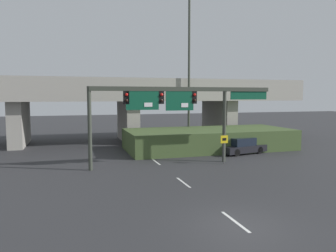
% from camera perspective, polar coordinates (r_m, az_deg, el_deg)
% --- Properties ---
extents(ground_plane, '(160.00, 160.00, 0.00)m').
position_cam_1_polar(ground_plane, '(14.31, 12.32, -16.44)').
color(ground_plane, '#2D2D30').
extents(lane_markings, '(0.14, 28.43, 0.01)m').
position_cam_1_polar(lane_markings, '(26.33, -2.09, -6.25)').
color(lane_markings, silver).
rests_on(lane_markings, ground).
extents(signal_gantry, '(14.38, 0.44, 5.93)m').
position_cam_1_polar(signal_gantry, '(24.65, 1.29, 4.17)').
color(signal_gantry, '#383D33').
rests_on(signal_gantry, ground).
extents(speed_limit_sign, '(0.60, 0.11, 2.28)m').
position_cam_1_polar(speed_limit_sign, '(25.61, 9.73, -3.27)').
color(speed_limit_sign, '#4C4C4C').
rests_on(speed_limit_sign, ground).
extents(highway_light_pole_near, '(0.70, 0.36, 16.47)m').
position_cam_1_polar(highway_light_pole_near, '(35.15, 3.69, 10.74)').
color(highway_light_pole_near, '#383D33').
rests_on(highway_light_pole_near, ground).
extents(overpass_bridge, '(41.16, 9.35, 7.13)m').
position_cam_1_polar(overpass_bridge, '(38.41, -7.05, 4.67)').
color(overpass_bridge, '#A39E93').
rests_on(overpass_bridge, ground).
extents(grass_embankment, '(16.22, 6.91, 1.98)m').
position_cam_1_polar(grass_embankment, '(32.65, 7.16, -2.29)').
color(grass_embankment, '#42562D').
rests_on(grass_embankment, ground).
extents(parked_sedan_near_right, '(4.66, 2.63, 1.48)m').
position_cam_1_polar(parked_sedan_near_right, '(30.66, 12.77, -3.45)').
color(parked_sedan_near_right, black).
rests_on(parked_sedan_near_right, ground).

